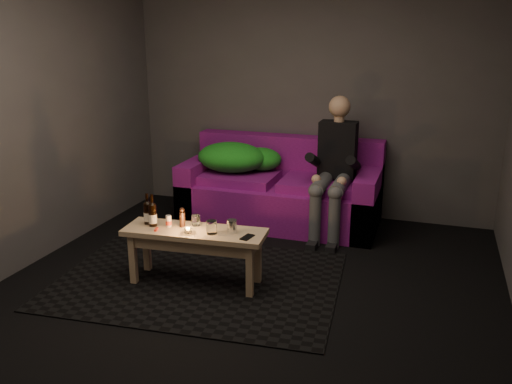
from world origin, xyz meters
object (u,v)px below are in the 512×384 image
sofa (281,192)px  steel_cup (232,226)px  beer_bottle_a (148,213)px  beer_bottle_b (153,214)px  person (334,165)px  coffee_table (195,239)px

sofa → steel_cup: sofa is taller
beer_bottle_a → steel_cup: beer_bottle_a is taller
beer_bottle_b → steel_cup: (0.67, 0.05, -0.05)m
sofa → person: (0.59, -0.17, 0.39)m
beer_bottle_b → steel_cup: beer_bottle_b is taller
sofa → coffee_table: size_ratio=1.76×
coffee_table → beer_bottle_b: size_ratio=4.39×
steel_cup → coffee_table: bearing=-174.8°
sofa → beer_bottle_a: sofa is taller
person → beer_bottle_a: bearing=-129.7°
coffee_table → person: bearing=61.3°
person → beer_bottle_b: person is taller
person → beer_bottle_a: 1.98m
beer_bottle_a → beer_bottle_b: bearing=-28.0°
person → coffee_table: size_ratio=1.18×
beer_bottle_a → steel_cup: size_ratio=2.40×
sofa → coffee_table: bearing=-98.3°
beer_bottle_b → sofa: bearing=70.6°
coffee_table → steel_cup: steel_cup is taller
person → beer_bottle_a: size_ratio=5.34×
sofa → beer_bottle_a: size_ratio=8.00×
beer_bottle_a → steel_cup: 0.74m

